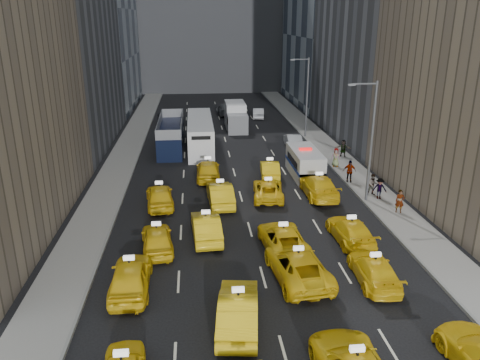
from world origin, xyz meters
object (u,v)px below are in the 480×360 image
object	(u,v)px
pedestrian_0	(400,201)
nypd_van	(305,163)
double_decker	(171,134)
city_bus	(200,133)
box_truck	(236,116)

from	to	relation	value
pedestrian_0	nypd_van	bearing A→B (deg)	132.99
double_decker	pedestrian_0	bearing A→B (deg)	-47.65
double_decker	city_bus	world-z (taller)	double_decker
nypd_van	pedestrian_0	xyz separation A→B (m)	(4.70, -8.95, -0.15)
double_decker	city_bus	distance (m)	3.06
city_bus	double_decker	bearing A→B (deg)	171.80
box_truck	nypd_van	bearing A→B (deg)	-82.56
double_decker	box_truck	size ratio (longest dim) A/B	1.53
nypd_van	box_truck	distance (m)	19.28
box_truck	pedestrian_0	size ratio (longest dim) A/B	4.24
nypd_van	box_truck	bearing A→B (deg)	110.55
city_bus	box_truck	xyz separation A→B (m)	(4.54, 8.48, 0.00)
nypd_van	box_truck	xyz separation A→B (m)	(-4.35, 18.78, 0.42)
nypd_van	double_decker	bearing A→B (deg)	146.11
nypd_van	city_bus	xyz separation A→B (m)	(-8.88, 10.30, 0.41)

